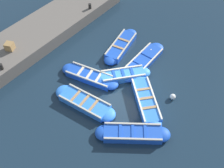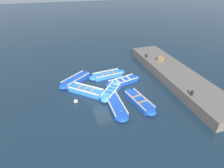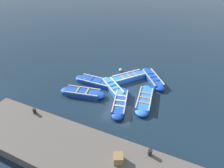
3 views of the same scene
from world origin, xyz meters
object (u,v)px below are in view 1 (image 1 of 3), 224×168
object	(u,v)px
boat_end_of_row	(85,103)
wooden_crate	(10,46)
boat_near_quay	(146,100)
bollard_north	(90,6)
boat_centre	(90,76)
bollard_mid_north	(1,67)
boat_alongside	(133,134)
boat_tucked	(123,75)
buoy_orange_near	(151,51)
boat_stern_in	(143,61)
boat_broadside	(121,46)
buoy_yellow_far	(173,97)

from	to	relation	value
boat_end_of_row	wooden_crate	distance (m)	5.63
boat_near_quay	bollard_north	world-z (taller)	bollard_north
boat_centre	wooden_crate	xyz separation A→B (m)	(4.57, 1.65, 0.83)
bollard_north	bollard_mid_north	world-z (taller)	same
boat_centre	bollard_mid_north	xyz separation A→B (m)	(3.66, 2.92, 0.78)
boat_alongside	boat_end_of_row	world-z (taller)	boat_alongside
boat_tucked	boat_end_of_row	xyz separation A→B (m)	(0.42, 2.69, -0.02)
buoy_orange_near	boat_end_of_row	bearing A→B (deg)	84.15
bollard_mid_north	boat_tucked	bearing A→B (deg)	-141.13
boat_near_quay	buoy_orange_near	xyz separation A→B (m)	(1.83, -3.30, -0.04)
bollard_north	boat_near_quay	bearing A→B (deg)	152.39
boat_stern_in	buoy_orange_near	world-z (taller)	boat_stern_in
boat_centre	wooden_crate	size ratio (longest dim) A/B	8.05
boat_alongside	boat_broadside	world-z (taller)	boat_alongside
boat_broadside	buoy_orange_near	size ratio (longest dim) A/B	11.57
bollard_north	buoy_yellow_far	world-z (taller)	bollard_north
boat_stern_in	boat_centre	world-z (taller)	boat_centre
buoy_orange_near	boat_alongside	bearing A→B (deg)	114.56
bollard_north	wooden_crate	xyz separation A→B (m)	(0.91, 5.87, 0.05)
boat_centre	bollard_north	world-z (taller)	bollard_north
bollard_mid_north	wooden_crate	xyz separation A→B (m)	(0.91, -1.26, 0.05)
boat_broadside	boat_centre	distance (m)	3.05
boat_end_of_row	boat_near_quay	distance (m)	3.14
bollard_mid_north	wooden_crate	world-z (taller)	wooden_crate
boat_near_quay	buoy_yellow_far	bearing A→B (deg)	-130.64
boat_end_of_row	boat_broadside	distance (m)	4.70
boat_tucked	boat_broadside	world-z (taller)	boat_broadside
boat_tucked	buoy_yellow_far	distance (m)	2.95
boat_alongside	boat_stern_in	size ratio (longest dim) A/B	0.86
boat_alongside	boat_centre	xyz separation A→B (m)	(3.97, -1.45, -0.03)
wooden_crate	boat_tucked	bearing A→B (deg)	-154.69
boat_stern_in	boat_centre	xyz separation A→B (m)	(1.66, 2.84, 0.02)
boat_near_quay	bollard_mid_north	size ratio (longest dim) A/B	9.39
boat_stern_in	wooden_crate	world-z (taller)	wooden_crate
boat_tucked	bollard_mid_north	world-z (taller)	bollard_mid_north
boat_near_quay	bollard_mid_north	world-z (taller)	bollard_mid_north
boat_broadside	boat_near_quay	bearing A→B (deg)	144.33
boat_centre	bollard_mid_north	size ratio (longest dim) A/B	10.14
boat_broadside	buoy_orange_near	xyz separation A→B (m)	(-1.67, -0.79, -0.04)
boat_tucked	bollard_north	distance (m)	5.97
boat_centre	bollard_north	size ratio (longest dim) A/B	10.14
bollard_north	bollard_mid_north	bearing A→B (deg)	90.00
boat_alongside	wooden_crate	bearing A→B (deg)	1.36
boat_tucked	buoy_orange_near	size ratio (longest dim) A/B	9.12
boat_stern_in	boat_end_of_row	xyz separation A→B (m)	(0.66, 4.35, 0.02)
boat_near_quay	boat_centre	world-z (taller)	boat_near_quay
boat_broadside	bollard_mid_north	world-z (taller)	bollard_mid_north
buoy_orange_near	boat_centre	bearing A→B (deg)	67.97
boat_broadside	boat_end_of_row	bearing A→B (deg)	103.88
boat_tucked	buoy_yellow_far	bearing A→B (deg)	-170.98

